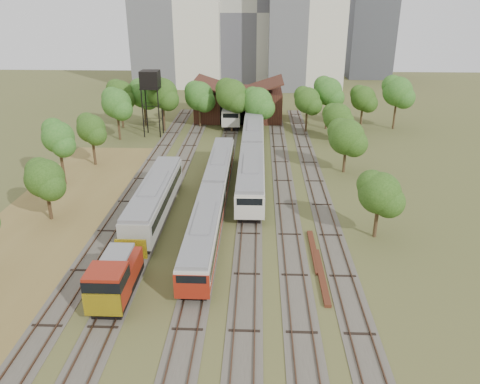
{
  "coord_description": "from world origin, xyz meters",
  "views": [
    {
      "loc": [
        2.75,
        -30.41,
        21.58
      ],
      "look_at": [
        0.92,
        15.19,
        2.5
      ],
      "focal_mm": 35.0,
      "sensor_mm": 36.0,
      "label": 1
    }
  ],
  "objects_px": {
    "railcar_red_set": "(213,196)",
    "water_tower": "(150,81)",
    "shunter_locomotive": "(115,279)",
    "railcar_green_set": "(253,137)"
  },
  "relations": [
    {
      "from": "railcar_red_set",
      "to": "water_tower",
      "type": "relative_size",
      "value": 3.24
    },
    {
      "from": "railcar_red_set",
      "to": "water_tower",
      "type": "xyz_separation_m",
      "value": [
        -12.82,
        29.77,
        7.23
      ]
    },
    {
      "from": "railcar_red_set",
      "to": "water_tower",
      "type": "bearing_deg",
      "value": 113.3
    },
    {
      "from": "railcar_green_set",
      "to": "shunter_locomotive",
      "type": "relative_size",
      "value": 6.43
    },
    {
      "from": "shunter_locomotive",
      "to": "water_tower",
      "type": "height_order",
      "value": "water_tower"
    },
    {
      "from": "railcar_red_set",
      "to": "shunter_locomotive",
      "type": "bearing_deg",
      "value": -110.15
    },
    {
      "from": "railcar_red_set",
      "to": "railcar_green_set",
      "type": "relative_size",
      "value": 0.66
    },
    {
      "from": "railcar_red_set",
      "to": "shunter_locomotive",
      "type": "xyz_separation_m",
      "value": [
        -6.0,
        -16.35,
        -0.03
      ]
    },
    {
      "from": "railcar_red_set",
      "to": "railcar_green_set",
      "type": "distance_m",
      "value": 22.5
    },
    {
      "from": "shunter_locomotive",
      "to": "water_tower",
      "type": "relative_size",
      "value": 0.76
    }
  ]
}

